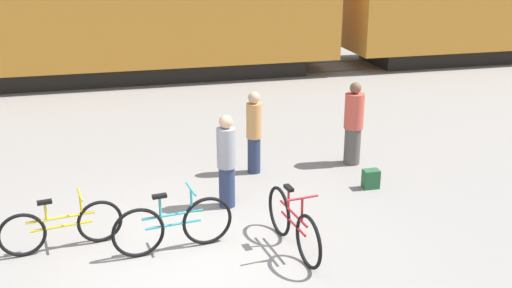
% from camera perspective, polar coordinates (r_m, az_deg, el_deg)
% --- Properties ---
extents(ground_plane, '(80.00, 80.00, 0.00)m').
position_cam_1_polar(ground_plane, '(8.48, -5.95, -11.03)').
color(ground_plane, gray).
extents(rail_near, '(50.24, 0.07, 0.01)m').
position_cam_1_polar(rail_near, '(18.52, -10.92, 5.80)').
color(rail_near, '#4C4238').
rests_on(rail_near, ground_plane).
extents(rail_far, '(50.24, 0.07, 0.01)m').
position_cam_1_polar(rail_far, '(19.92, -11.19, 6.74)').
color(rail_far, '#4C4238').
rests_on(rail_far, ground_plane).
extents(bicycle_yellow, '(1.71, 0.46, 0.81)m').
position_cam_1_polar(bicycle_yellow, '(9.01, -18.01, -7.50)').
color(bicycle_yellow, black).
rests_on(bicycle_yellow, ground_plane).
extents(bicycle_teal, '(1.73, 0.46, 0.93)m').
position_cam_1_polar(bicycle_teal, '(8.60, -7.86, -7.69)').
color(bicycle_teal, black).
rests_on(bicycle_teal, ground_plane).
extents(bicycle_maroon, '(0.46, 1.74, 0.94)m').
position_cam_1_polar(bicycle_maroon, '(8.55, 3.56, -7.65)').
color(bicycle_maroon, black).
rests_on(bicycle_maroon, ground_plane).
extents(person_in_tan, '(0.28, 0.28, 1.57)m').
position_cam_1_polar(person_in_tan, '(11.08, -0.19, 1.16)').
color(person_in_tan, '#283351').
rests_on(person_in_tan, ground_plane).
extents(person_in_red, '(0.37, 0.37, 1.63)m').
position_cam_1_polar(person_in_red, '(11.68, 9.27, 1.89)').
color(person_in_red, '#514C47').
rests_on(person_in_red, ground_plane).
extents(person_in_grey, '(0.31, 0.31, 1.58)m').
position_cam_1_polar(person_in_grey, '(9.71, -2.83, -1.64)').
color(person_in_grey, '#283351').
rests_on(person_in_grey, ground_plane).
extents(backpack, '(0.28, 0.20, 0.34)m').
position_cam_1_polar(backpack, '(10.81, 10.88, -3.28)').
color(backpack, '#235633').
rests_on(backpack, ground_plane).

